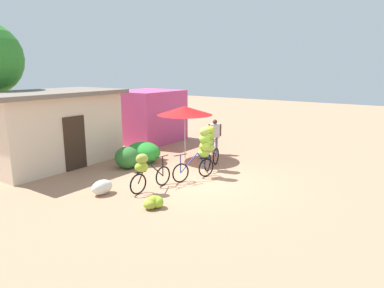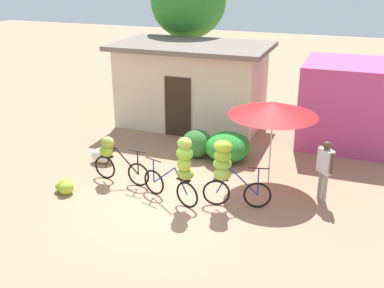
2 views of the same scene
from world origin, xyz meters
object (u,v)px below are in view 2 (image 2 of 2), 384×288
at_px(tree_behind_building, 188,1).
at_px(bicycle_leftmost, 112,155).
at_px(bicycle_near_pile, 181,167).
at_px(building_low, 192,84).
at_px(market_umbrella, 273,109).
at_px(banana_pile_on_ground, 65,187).
at_px(produce_sack, 102,156).
at_px(shop_pink, 354,104).
at_px(bicycle_center_loaded, 226,168).
at_px(person_vendor, 325,165).

relative_size(tree_behind_building, bicycle_leftmost, 3.28).
relative_size(tree_behind_building, bicycle_near_pile, 3.16).
xyz_separation_m(building_low, bicycle_near_pile, (1.84, -5.79, -0.45)).
relative_size(market_umbrella, bicycle_near_pile, 1.29).
height_order(tree_behind_building, bicycle_leftmost, tree_behind_building).
xyz_separation_m(market_umbrella, banana_pile_on_ground, (-4.71, -2.38, -1.87)).
distance_m(market_umbrella, produce_sack, 5.14).
distance_m(building_low, banana_pile_on_ground, 6.44).
bearing_deg(tree_behind_building, building_low, -67.06).
distance_m(building_low, shop_pink, 5.46).
height_order(market_umbrella, produce_sack, market_umbrella).
height_order(bicycle_near_pile, produce_sack, bicycle_near_pile).
bearing_deg(bicycle_near_pile, bicycle_leftmost, 164.13).
xyz_separation_m(building_low, tree_behind_building, (-1.06, 2.51, 2.58)).
bearing_deg(bicycle_leftmost, bicycle_center_loaded, -5.81).
xyz_separation_m(shop_pink, bicycle_near_pile, (-3.62, -5.74, -0.30)).
distance_m(shop_pink, banana_pile_on_ground, 9.11).
xyz_separation_m(shop_pink, produce_sack, (-6.70, -4.18, -1.08)).
xyz_separation_m(bicycle_leftmost, produce_sack, (-0.90, 0.95, -0.51)).
bearing_deg(person_vendor, market_umbrella, 157.92).
relative_size(market_umbrella, bicycle_leftmost, 1.34).
height_order(banana_pile_on_ground, produce_sack, produce_sack).
xyz_separation_m(produce_sack, person_vendor, (6.22, -0.18, 0.72)).
relative_size(banana_pile_on_ground, produce_sack, 0.86).
height_order(bicycle_near_pile, banana_pile_on_ground, bicycle_near_pile).
relative_size(produce_sack, person_vendor, 0.45).
height_order(tree_behind_building, person_vendor, tree_behind_building).
distance_m(bicycle_leftmost, bicycle_center_loaded, 3.21).
height_order(bicycle_leftmost, banana_pile_on_ground, bicycle_leftmost).
distance_m(shop_pink, bicycle_leftmost, 7.76).
relative_size(building_low, produce_sack, 7.61).
bearing_deg(shop_pink, banana_pile_on_ground, -137.06).
relative_size(shop_pink, person_vendor, 2.07).
height_order(market_umbrella, bicycle_near_pile, market_umbrella).
relative_size(building_low, bicycle_leftmost, 3.16).
height_order(shop_pink, tree_behind_building, tree_behind_building).
distance_m(bicycle_near_pile, bicycle_center_loaded, 1.04).
xyz_separation_m(tree_behind_building, person_vendor, (6.04, -6.91, -3.10)).
height_order(building_low, bicycle_near_pile, building_low).
bearing_deg(bicycle_center_loaded, banana_pile_on_ground, -169.91).
bearing_deg(person_vendor, banana_pile_on_ground, -163.60).
bearing_deg(market_umbrella, tree_behind_building, 126.11).
height_order(building_low, market_umbrella, building_low).
relative_size(bicycle_near_pile, produce_sack, 2.51).
bearing_deg(shop_pink, person_vendor, -96.30).
height_order(bicycle_leftmost, bicycle_center_loaded, bicycle_center_loaded).
relative_size(building_low, shop_pink, 1.67).
relative_size(shop_pink, bicycle_near_pile, 1.82).
xyz_separation_m(bicycle_near_pile, banana_pile_on_ground, (-3.00, -0.42, -0.84)).
distance_m(bicycle_center_loaded, person_vendor, 2.41).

